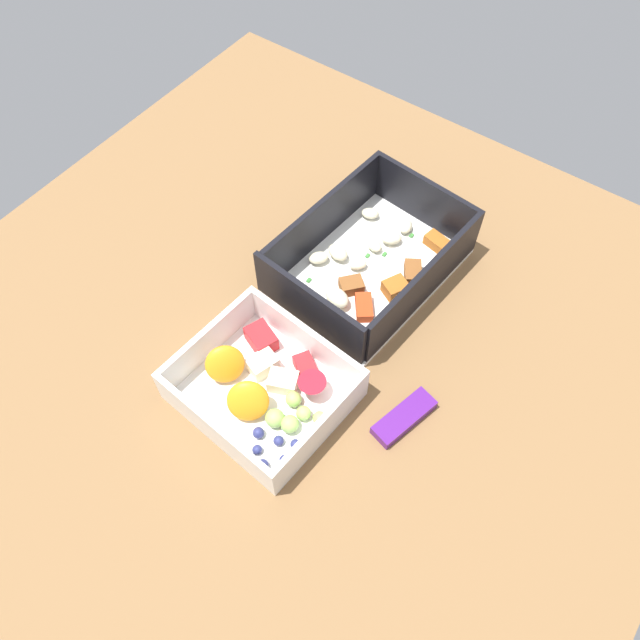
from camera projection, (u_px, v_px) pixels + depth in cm
name	position (u px, v px, depth cm)	size (l,w,h in cm)	color
table_surface	(302.00, 340.00, 69.14)	(80.00, 80.00, 2.00)	brown
pasta_container	(370.00, 261.00, 71.07)	(22.07, 16.64, 6.96)	white
fruit_bowl	(265.00, 387.00, 63.03)	(15.10, 16.81, 4.83)	white
candy_bar	(404.00, 417.00, 62.41)	(7.00, 2.40, 1.20)	#51197A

